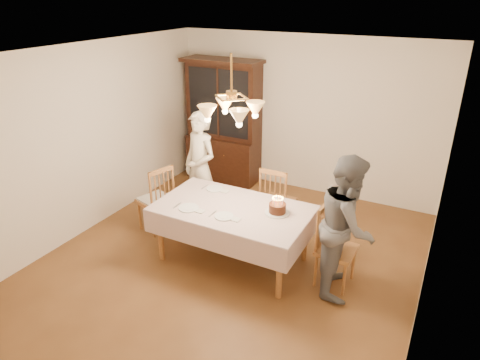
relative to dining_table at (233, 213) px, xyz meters
The scene contains 14 objects.
ground 0.68m from the dining_table, ahead, with size 5.00×5.00×0.00m, color brown.
room_shell 0.90m from the dining_table, ahead, with size 5.00×5.00×5.00m.
dining_table is the anchor object (origin of this frame).
china_hutch 2.68m from the dining_table, 121.92° to the left, with size 1.38×0.54×2.16m.
chair_far_side 1.00m from the dining_table, 77.97° to the left, with size 0.45×0.43×1.00m.
chair_left_end 1.38m from the dining_table, behind, with size 0.53×0.54×1.00m.
chair_right_end 1.31m from the dining_table, ahead, with size 0.44×0.46×1.00m.
elderly_woman 1.20m from the dining_table, 141.68° to the left, with size 0.61×0.40×1.68m, color #F4E7CE.
adult_in_grey 1.40m from the dining_table, ahead, with size 0.80×0.62×1.65m, color slate.
birthday_cake 0.57m from the dining_table, 12.72° to the left, with size 0.30×0.30×0.21m.
place_setting_near_left 0.53m from the dining_table, 148.74° to the right, with size 0.40×0.25×0.02m.
place_setting_near_right 0.27m from the dining_table, 80.90° to the right, with size 0.37×0.23×0.02m.
place_setting_far_left 0.57m from the dining_table, 142.01° to the left, with size 0.37×0.23×0.02m.
chandelier 1.29m from the dining_table, 155.46° to the right, with size 0.62×0.62×0.73m.
Camera 1 is at (2.25, -4.09, 3.22)m, focal length 32.00 mm.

